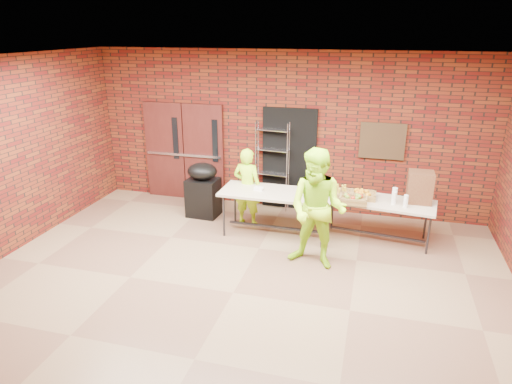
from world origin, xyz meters
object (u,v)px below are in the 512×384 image
wire_rack (272,166)px  table_left (276,195)px  table_right (379,204)px  volunteer_woman (247,187)px  coffee_dispenser (420,187)px  covered_grill (203,190)px  volunteer_man (318,209)px

wire_rack → table_left: (0.36, -1.21, -0.16)m
table_right → volunteer_woman: size_ratio=1.30×
coffee_dispenser → volunteer_woman: size_ratio=0.36×
covered_grill → volunteer_man: (2.47, -1.45, 0.41)m
coffee_dispenser → covered_grill: (-4.03, 0.19, -0.49)m
wire_rack → coffee_dispenser: (2.80, -0.92, 0.12)m
wire_rack → table_left: 1.28m
table_right → covered_grill: 3.41m
wire_rack → covered_grill: bearing=-143.0°
coffee_dispenser → volunteer_man: volunteer_man is taller
wire_rack → table_right: 2.40m
covered_grill → volunteer_man: 2.89m
wire_rack → table_right: wire_rack is taller
table_right → covered_grill: (-3.40, 0.28, -0.15)m
wire_rack → table_right: bearing=-18.9°
coffee_dispenser → table_right: bearing=-171.4°
volunteer_woman → table_right: bearing=-176.0°
table_left → volunteer_woman: 0.71m
wire_rack → covered_grill: size_ratio=1.67×
wire_rack → volunteer_man: (1.23, -2.18, 0.04)m
coffee_dispenser → covered_grill: coffee_dispenser is taller
wire_rack → volunteer_woman: wire_rack is taller
table_right → coffee_dispenser: size_ratio=3.60×
coffee_dispenser → covered_grill: bearing=177.4°
table_right → volunteer_man: volunteer_man is taller
table_right → coffee_dispenser: coffee_dispenser is taller
volunteer_woman → volunteer_man: volunteer_man is taller
table_right → volunteer_man: size_ratio=1.02×
covered_grill → wire_rack: bearing=33.4°
wire_rack → covered_grill: 1.48m
wire_rack → volunteer_woman: bearing=-100.4°
coffee_dispenser → volunteer_woman: bearing=179.6°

